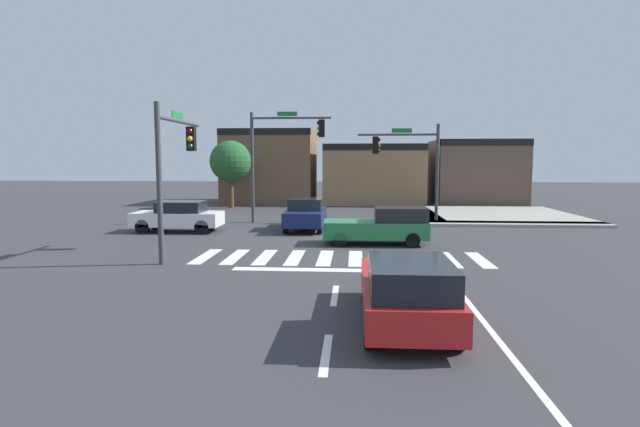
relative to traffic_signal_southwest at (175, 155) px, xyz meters
name	(u,v)px	position (x,y,z in m)	size (l,w,h in m)	color
ground_plane	(343,239)	(5.96, 4.40, -3.67)	(120.00, 120.00, 0.00)	#353538
crosswalk_near	(340,258)	(5.96, -0.10, -3.66)	(10.29, 2.92, 0.01)	silver
lane_markings	(384,319)	(7.11, -7.02, -3.66)	(6.80, 18.75, 0.01)	white
bike_detector_marking	(399,284)	(7.71, -3.82, -3.66)	(1.12, 1.12, 0.01)	yellow
curb_corner_northeast	(484,215)	(14.45, 13.82, -3.59)	(10.00, 10.60, 0.15)	#9E998E
storefront_row	(365,170)	(7.24, 23.76, -1.02)	(23.52, 6.86, 5.89)	brown
traffic_signal_southwest	(175,155)	(0.00, 0.00, 0.00)	(0.32, 4.39, 5.38)	#383A3D
traffic_signal_northwest	(281,146)	(2.39, 10.00, 0.57)	(4.46, 0.32, 6.12)	#383A3D
traffic_signal_northeast	(409,157)	(9.42, 10.48, 0.01)	(4.48, 0.32, 5.46)	#383A3D
car_green	(382,226)	(7.59, 3.06, -2.90)	(4.27, 1.74, 1.54)	#1E6638
car_white	(179,216)	(-2.10, 6.05, -2.90)	(4.21, 1.78, 1.49)	white
car_navy	(306,214)	(4.00, 7.25, -2.89)	(1.84, 4.24, 1.56)	#141E4C
car_red	(406,290)	(7.55, -7.40, -2.90)	(1.81, 4.75, 1.52)	red
roadside_tree	(231,162)	(-2.54, 18.40, -0.29)	(2.99, 2.99, 4.90)	#4C3823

